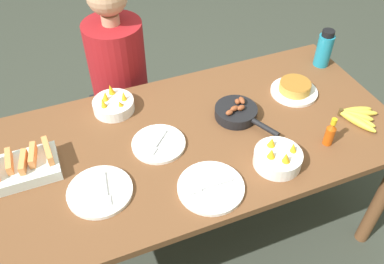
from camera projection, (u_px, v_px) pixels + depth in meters
ground_plane at (192, 232)px, 2.34m from camera, size 14.00×14.00×0.00m
dining_table at (192, 151)px, 1.87m from camera, size 1.89×0.90×0.77m
banana_bunch at (356, 116)px, 1.88m from camera, size 0.19×0.20×0.04m
melon_tray at (25, 167)px, 1.63m from camera, size 0.27×0.19×0.10m
skillet at (237, 113)px, 1.88m from camera, size 0.21×0.32×0.08m
frittata_plate_center at (295, 89)px, 2.01m from camera, size 0.23×0.23×0.06m
empty_plate_near_front at (100, 191)px, 1.57m from camera, size 0.26×0.26×0.02m
empty_plate_far_left at (159, 144)px, 1.76m from camera, size 0.23×0.23×0.02m
empty_plate_far_right at (211, 187)px, 1.59m from camera, size 0.26×0.26×0.02m
fruit_bowl_mango at (113, 104)px, 1.91m from camera, size 0.19×0.19×0.11m
fruit_bowl_citrus at (278, 158)px, 1.66m from camera, size 0.20×0.20×0.11m
water_bottle at (324, 49)px, 2.14m from camera, size 0.08×0.08×0.20m
hot_sauce_bottle at (330, 133)px, 1.73m from camera, size 0.04×0.04×0.14m
person_figure at (123, 100)px, 2.35m from camera, size 0.34×0.34×1.28m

